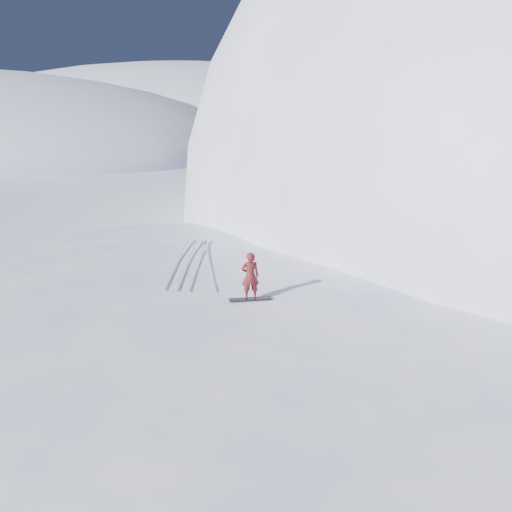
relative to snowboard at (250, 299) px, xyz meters
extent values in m
plane|color=white|center=(-1.46, -0.86, -2.41)|extent=(400.00, 400.00, 0.00)
ellipsoid|color=white|center=(-0.46, 2.14, -2.41)|extent=(36.00, 28.00, 4.80)
ellipsoid|color=white|center=(8.54, 19.14, -2.41)|extent=(28.00, 24.00, 18.00)
ellipsoid|color=white|center=(-41.46, 109.14, -2.41)|extent=(140.00, 90.00, 36.00)
ellipsoid|color=white|center=(-5.46, -2.86, -2.41)|extent=(6.00, 5.40, 0.80)
ellipsoid|color=white|center=(3.54, -3.86, -2.41)|extent=(5.00, 4.50, 0.70)
ellipsoid|color=white|center=(-3.46, 5.14, -2.41)|extent=(7.00, 6.30, 1.00)
ellipsoid|color=white|center=(5.54, 3.14, -2.41)|extent=(4.00, 3.60, 0.60)
cube|color=black|center=(0.00, 0.00, 0.00)|extent=(1.34, 0.66, 0.02)
imported|color=maroon|center=(0.00, 0.00, 0.77)|extent=(0.64, 0.52, 1.53)
cube|color=silver|center=(-3.49, 3.18, 0.01)|extent=(1.15, 5.91, 0.04)
cube|color=silver|center=(-3.05, 3.18, 0.01)|extent=(1.15, 5.91, 0.04)
cube|color=silver|center=(-2.65, 3.18, 0.01)|extent=(1.17, 5.91, 0.04)
cube|color=silver|center=(-2.24, 3.18, 0.01)|extent=(2.10, 5.66, 0.04)
camera|label=1|loc=(2.53, -12.87, 5.87)|focal=32.00mm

